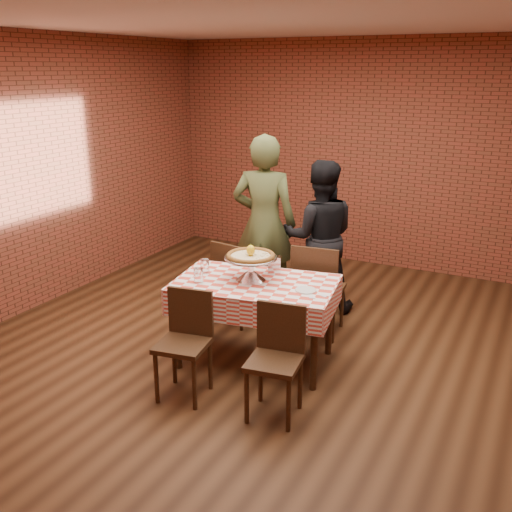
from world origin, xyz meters
name	(u,v)px	position (x,y,z in m)	size (l,w,h in m)	color
ground	(266,352)	(0.00, 0.00, 0.00)	(6.00, 6.00, 0.00)	black
back_wall	(370,155)	(0.00, 3.00, 1.45)	(5.50, 5.50, 0.00)	brown
table	(255,322)	(-0.02, -0.18, 0.38)	(1.37, 0.82, 0.75)	#372415
tablecloth	(255,294)	(-0.02, -0.18, 0.64)	(1.40, 0.86, 0.24)	#D34230
pizza_stand	(251,268)	(-0.08, -0.15, 0.86)	(0.47, 0.47, 0.21)	silver
pizza	(251,256)	(-0.08, -0.15, 0.97)	(0.42, 0.42, 0.03)	beige
lemon	(251,250)	(-0.08, -0.15, 1.03)	(0.07, 0.07, 0.10)	yellow
water_glass_left	(198,275)	(-0.45, -0.41, 0.82)	(0.08, 0.08, 0.13)	white
water_glass_right	(205,266)	(-0.53, -0.18, 0.82)	(0.08, 0.08, 0.13)	white
side_plate	(306,290)	(0.46, -0.18, 0.76)	(0.17, 0.17, 0.01)	white
sweetener_packet_a	(312,298)	(0.56, -0.29, 0.76)	(0.05, 0.04, 0.01)	white
sweetener_packet_b	(324,296)	(0.63, -0.22, 0.76)	(0.05, 0.04, 0.01)	white
condiment_caddy	(275,265)	(0.03, 0.11, 0.84)	(0.11, 0.09, 0.15)	silver
chair_near_left	(183,347)	(-0.25, -0.97, 0.43)	(0.38, 0.38, 0.86)	#372415
chair_near_right	(274,365)	(0.51, -0.89, 0.43)	(0.38, 0.38, 0.86)	#372415
chair_far_left	(238,281)	(-0.57, 0.51, 0.44)	(0.40, 0.40, 0.88)	#372415
chair_far_right	(319,288)	(0.26, 0.64, 0.47)	(0.46, 0.46, 0.94)	#372415
diner_olive	(264,224)	(-0.51, 0.97, 0.95)	(0.69, 0.45, 1.89)	#424926
diner_black	(319,237)	(0.03, 1.21, 0.82)	(0.79, 0.62, 1.63)	black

